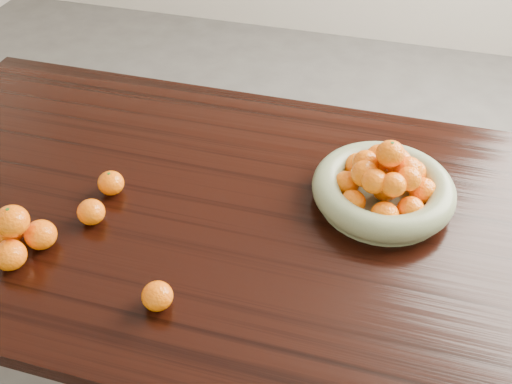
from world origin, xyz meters
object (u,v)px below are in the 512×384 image
(dining_table, at_px, (253,237))
(loose_orange_0, at_px, (111,183))
(fruit_bowl, at_px, (384,186))
(orange_pyramid, at_px, (18,235))

(dining_table, bearing_deg, loose_orange_0, -175.41)
(fruit_bowl, relative_size, orange_pyramid, 2.31)
(loose_orange_0, bearing_deg, dining_table, 4.59)
(fruit_bowl, height_order, loose_orange_0, fruit_bowl)
(dining_table, height_order, loose_orange_0, loose_orange_0)
(dining_table, distance_m, loose_orange_0, 0.37)
(orange_pyramid, bearing_deg, fruit_bowl, 26.92)
(dining_table, xyz_separation_m, orange_pyramid, (-0.45, -0.26, 0.14))
(dining_table, height_order, orange_pyramid, orange_pyramid)
(orange_pyramid, relative_size, loose_orange_0, 2.30)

